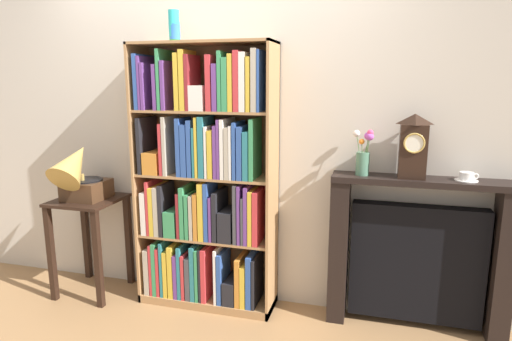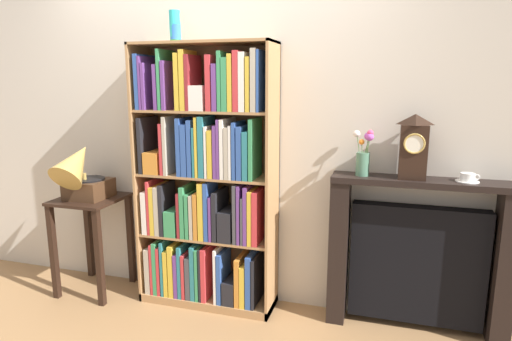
{
  "view_description": "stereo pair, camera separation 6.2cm",
  "coord_description": "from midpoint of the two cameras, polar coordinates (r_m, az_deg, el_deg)",
  "views": [
    {
      "loc": [
        1.16,
        -2.71,
        1.63
      ],
      "look_at": [
        0.37,
        0.11,
        1.03
      ],
      "focal_mm": 30.65,
      "sensor_mm": 36.0,
      "label": 1
    },
    {
      "loc": [
        1.22,
        -2.69,
        1.63
      ],
      "look_at": [
        0.37,
        0.11,
        1.03
      ],
      "focal_mm": 30.65,
      "sensor_mm": 36.0,
      "label": 2
    }
  ],
  "objects": [
    {
      "name": "flower_vase",
      "position": [
        2.9,
        14.46,
        1.84
      ],
      "size": [
        0.13,
        0.13,
        0.3
      ],
      "color": "#4C7A60",
      "rests_on": "fireplace_mantel"
    },
    {
      "name": "bookshelf",
      "position": [
        3.13,
        -6.04,
        -2.32
      ],
      "size": [
        1.0,
        0.32,
        1.89
      ],
      "color": "#A87A4C",
      "rests_on": "ground"
    },
    {
      "name": "ground_plane",
      "position": [
        3.38,
        -6.36,
        -17.53
      ],
      "size": [
        8.23,
        6.4,
        0.02
      ],
      "primitive_type": "cube",
      "color": "#997047"
    },
    {
      "name": "cup_stack",
      "position": [
        3.15,
        -9.94,
        18.03
      ],
      "size": [
        0.08,
        0.08,
        0.21
      ],
      "color": "green",
      "rests_on": "bookshelf"
    },
    {
      "name": "fireplace_mantel",
      "position": [
        3.1,
        20.83,
        -10.47
      ],
      "size": [
        1.13,
        0.22,
        1.03
      ],
      "color": "black",
      "rests_on": "ground"
    },
    {
      "name": "mantel_clock",
      "position": [
        2.89,
        20.45,
        2.95
      ],
      "size": [
        0.16,
        0.15,
        0.4
      ],
      "color": "black",
      "rests_on": "fireplace_mantel"
    },
    {
      "name": "teacup_with_saucer",
      "position": [
        2.96,
        26.45,
        -0.88
      ],
      "size": [
        0.14,
        0.14,
        0.05
      ],
      "color": "white",
      "rests_on": "fireplace_mantel"
    },
    {
      "name": "side_table_left",
      "position": [
        3.63,
        -20.17,
        -6.61
      ],
      "size": [
        0.47,
        0.47,
        0.75
      ],
      "color": "black",
      "rests_on": "ground"
    },
    {
      "name": "wall_back",
      "position": [
        3.16,
        -0.37,
        6.41
      ],
      "size": [
        5.23,
        0.08,
        2.69
      ],
      "primitive_type": "cube",
      "color": "beige",
      "rests_on": "ground"
    },
    {
      "name": "gramophone",
      "position": [
        3.46,
        -21.41,
        -0.26
      ],
      "size": [
        0.29,
        0.47,
        0.49
      ],
      "color": "#472D1C",
      "rests_on": "side_table_left"
    }
  ]
}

